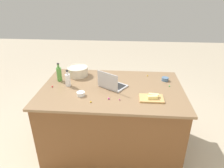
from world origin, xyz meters
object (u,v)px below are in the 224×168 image
bottle_olive (59,74)px  ramekin_wide (165,79)px  bottle_vinegar (68,80)px  butter_stick_right (153,97)px  ramekin_medium (81,94)px  butter_stick_left (154,95)px  mixing_bowl_large (78,71)px  laptop (111,84)px  ramekin_small (102,77)px  cutting_board (151,98)px

bottle_olive → ramekin_wide: (-1.39, -0.11, -0.08)m
bottle_olive → bottle_vinegar: 0.21m
butter_stick_right → ramekin_medium: (0.81, -0.04, -0.01)m
butter_stick_left → butter_stick_right: bearing=70.1°
mixing_bowl_large → butter_stick_left: 1.14m
mixing_bowl_large → bottle_olive: size_ratio=1.18×
bottle_olive → butter_stick_right: bottle_olive is taller
laptop → butter_stick_right: laptop is taller
butter_stick_left → ramekin_small: bearing=-37.9°
butter_stick_left → cutting_board: bearing=42.6°
bottle_vinegar → butter_stick_right: bearing=164.8°
mixing_bowl_large → ramekin_small: (-0.35, 0.06, -0.05)m
butter_stick_left → laptop: bearing=-25.0°
bottle_olive → butter_stick_left: bearing=162.6°
mixing_bowl_large → butter_stick_right: 1.15m
butter_stick_left → bottle_vinegar: bearing=-12.7°
cutting_board → butter_stick_right: butter_stick_right is taller
ramekin_small → ramekin_wide: (-0.85, 0.02, 0.00)m
butter_stick_left → ramekin_wide: bearing=-112.7°
bottle_olive → ramekin_medium: size_ratio=2.67×
laptop → butter_stick_right: bearing=150.0°
laptop → mixing_bowl_large: size_ratio=1.31×
ramekin_medium → ramekin_wide: bearing=-154.6°
butter_stick_right → ramekin_small: 0.83m
cutting_board → ramekin_small: bearing=-40.3°
laptop → bottle_olive: 0.71m
butter_stick_left → ramekin_medium: 0.82m
ramekin_small → ramekin_medium: (0.18, 0.51, 0.00)m
bottle_olive → ramekin_small: size_ratio=2.89×
cutting_board → butter_stick_left: size_ratio=2.42×
laptop → cutting_board: (-0.47, 0.25, -0.04)m
laptop → bottle_olive: size_ratio=1.55×
bottle_vinegar → butter_stick_right: bottle_vinegar is taller
laptop → ramekin_medium: 0.41m
butter_stick_left → bottle_olive: bearing=-17.4°
bottle_olive → ramekin_wide: 1.40m
bottle_olive → butter_stick_right: 1.24m
mixing_bowl_large → butter_stick_left: bearing=150.3°
cutting_board → butter_stick_right: size_ratio=2.42×
laptop → butter_stick_left: size_ratio=3.46×
cutting_board → butter_stick_right: bearing=110.0°
butter_stick_left → butter_stick_right: same height
cutting_board → butter_stick_left: bearing=-137.4°
ramekin_small → ramekin_medium: bearing=70.5°
cutting_board → ramekin_wide: ramekin_wide is taller
laptop → ramekin_wide: laptop is taller
mixing_bowl_large → ramekin_small: 0.35m
butter_stick_right → ramekin_medium: bearing=-2.8°
mixing_bowl_large → cutting_board: bearing=148.7°
mixing_bowl_large → cutting_board: size_ratio=1.09×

